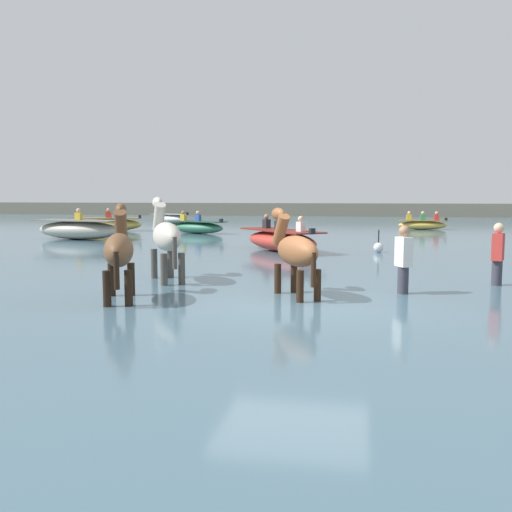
% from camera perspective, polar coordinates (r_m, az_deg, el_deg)
% --- Properties ---
extents(ground_plane, '(120.00, 120.00, 0.00)m').
position_cam_1_polar(ground_plane, '(9.35, 3.86, -7.26)').
color(ground_plane, '#666051').
extents(water_surface, '(90.00, 90.00, 0.38)m').
position_cam_1_polar(water_surface, '(19.16, 7.55, 0.19)').
color(water_surface, '#476675').
rests_on(water_surface, ground).
extents(horse_lead_chestnut, '(1.21, 1.67, 1.94)m').
position_cam_1_polar(horse_lead_chestnut, '(9.95, 4.01, 0.27)').
color(horse_lead_chestnut, brown).
rests_on(horse_lead_chestnut, ground).
extents(horse_trailing_pinto, '(1.34, 1.85, 2.14)m').
position_cam_1_polar(horse_trailing_pinto, '(11.93, -9.13, 1.75)').
color(horse_trailing_pinto, beige).
rests_on(horse_trailing_pinto, ground).
extents(horse_flank_bay, '(0.98, 1.85, 2.03)m').
position_cam_1_polar(horse_flank_bay, '(9.87, -13.75, 0.36)').
color(horse_flank_bay, brown).
rests_on(horse_flank_bay, ground).
extents(boat_distant_west, '(2.52, 0.90, 0.97)m').
position_cam_1_polar(boat_distant_west, '(30.99, 16.57, 3.10)').
color(boat_distant_west, gold).
rests_on(boat_distant_west, water_surface).
extents(boat_mid_channel, '(3.15, 2.10, 1.07)m').
position_cam_1_polar(boat_mid_channel, '(26.78, -6.01, 2.95)').
color(boat_mid_channel, '#337556').
rests_on(boat_mid_channel, water_surface).
extents(boat_distant_east, '(3.47, 1.96, 1.15)m').
position_cam_1_polar(boat_distant_east, '(29.31, -14.77, 3.13)').
color(boat_distant_east, gold).
rests_on(boat_distant_east, water_surface).
extents(boat_far_offshore, '(3.12, 2.24, 0.74)m').
position_cam_1_polar(boat_far_offshore, '(36.94, -8.60, 3.79)').
color(boat_far_offshore, silver).
rests_on(boat_far_offshore, water_surface).
extents(boat_near_starboard, '(3.26, 3.55, 1.17)m').
position_cam_1_polar(boat_near_starboard, '(18.14, 2.54, 1.62)').
color(boat_near_starboard, '#BC382D').
rests_on(boat_near_starboard, water_surface).
extents(boat_far_inshore, '(3.97, 1.92, 1.27)m').
position_cam_1_polar(boat_far_inshore, '(24.12, -17.57, 2.58)').
color(boat_far_inshore, '#B2AD9E').
rests_on(boat_far_inshore, water_surface).
extents(person_wading_mid, '(0.30, 0.37, 1.63)m').
position_cam_1_polar(person_wading_mid, '(12.18, 23.34, -0.47)').
color(person_wading_mid, '#383842').
rests_on(person_wading_mid, ground).
extents(person_onlooker_right, '(0.32, 0.38, 1.63)m').
position_cam_1_polar(person_onlooker_right, '(10.58, 14.76, -1.11)').
color(person_onlooker_right, '#383842').
rests_on(person_onlooker_right, ground).
extents(channel_buoy, '(0.31, 0.31, 0.71)m').
position_cam_1_polar(channel_buoy, '(18.15, 12.34, 0.88)').
color(channel_buoy, silver).
rests_on(channel_buoy, water_surface).
extents(far_shoreline, '(80.00, 2.40, 1.50)m').
position_cam_1_polar(far_shoreline, '(49.84, 9.66, 4.46)').
color(far_shoreline, '#706B5B').
rests_on(far_shoreline, ground).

